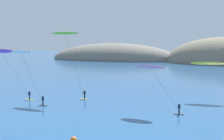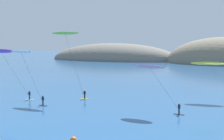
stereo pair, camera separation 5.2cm
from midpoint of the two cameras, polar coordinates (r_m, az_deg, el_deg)
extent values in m
ellipsoid|color=slate|center=(170.33, 0.12, 2.07)|extent=(80.73, 36.16, 20.24)
ellipsoid|color=#7A705B|center=(153.18, 21.84, 1.28)|extent=(58.39, 39.01, 26.60)
cube|color=#2D2D33|center=(42.04, 13.48, -8.72)|extent=(1.52, 0.49, 0.08)
cylinder|color=#192338|center=(41.94, 13.49, -8.14)|extent=(0.22, 0.22, 0.80)
cube|color=#192338|center=(41.78, 13.51, -7.21)|extent=(0.35, 0.22, 0.60)
sphere|color=beige|center=(41.69, 13.53, -6.64)|extent=(0.22, 0.22, 0.22)
cylinder|color=black|center=(41.88, 13.04, -7.33)|extent=(0.07, 0.55, 0.04)
ellipsoid|color=pink|center=(42.15, 7.73, 0.66)|extent=(4.60, 1.69, 0.76)
cylinder|color=#14895B|center=(42.15, 7.73, 0.73)|extent=(4.30, 0.41, 0.16)
cylinder|color=#333338|center=(41.88, 10.37, -3.39)|extent=(4.16, 0.26, 5.59)
ellipsoid|color=yellow|center=(53.84, 19.05, 1.27)|extent=(6.49, 2.24, 0.79)
cylinder|color=#1432E0|center=(53.84, 19.05, 1.33)|extent=(6.01, 0.97, 0.16)
cylinder|color=#333338|center=(54.26, 21.03, -1.74)|extent=(3.92, 0.56, 5.42)
cube|color=yellow|center=(51.91, -5.55, -5.87)|extent=(1.55, 0.76, 0.08)
cylinder|color=black|center=(51.83, -5.55, -5.40)|extent=(0.22, 0.22, 0.80)
cube|color=black|center=(51.70, -5.56, -4.63)|extent=(0.34, 0.20, 0.60)
sphere|color=tan|center=(51.63, -5.56, -4.17)|extent=(0.22, 0.22, 0.22)
cylinder|color=black|center=(51.89, -5.89, -4.73)|extent=(0.04, 0.55, 0.04)
ellipsoid|color=#8CD12D|center=(53.02, -9.52, 7.39)|extent=(5.85, 1.19, 0.64)
cylinder|color=#722DD1|center=(53.02, -9.52, 7.44)|extent=(5.55, 0.20, 0.16)
cylinder|color=#333338|center=(52.14, -7.72, 1.34)|extent=(3.72, 0.05, 10.91)
cube|color=#2D2D33|center=(47.84, -13.81, -6.99)|extent=(1.55, 0.68, 0.08)
cylinder|color=#192338|center=(47.75, -13.82, -6.47)|extent=(0.22, 0.22, 0.80)
cube|color=#192338|center=(47.61, -13.84, -5.65)|extent=(0.35, 0.22, 0.60)
sphere|color=#9E7051|center=(47.53, -13.85, -5.15)|extent=(0.22, 0.22, 0.22)
cylinder|color=black|center=(47.86, -14.15, -5.75)|extent=(0.08, 0.55, 0.04)
ellipsoid|color=white|center=(49.93, -18.02, 3.53)|extent=(4.51, 1.63, 0.63)
cylinder|color=black|center=(49.93, -18.02, 3.59)|extent=(4.20, 0.47, 0.16)
cylinder|color=#333338|center=(48.71, -16.13, -1.07)|extent=(4.26, 0.34, 7.63)
cube|color=yellow|center=(53.22, -16.37, -5.79)|extent=(1.55, 0.79, 0.08)
cylinder|color=#192338|center=(53.14, -16.38, -5.32)|extent=(0.22, 0.22, 0.80)
cube|color=#192338|center=(53.01, -16.40, -4.58)|extent=(0.36, 0.23, 0.60)
sphere|color=#9E7051|center=(52.94, -16.42, -4.13)|extent=(0.22, 0.22, 0.22)
cylinder|color=black|center=(53.23, -16.71, -4.68)|extent=(0.09, 0.55, 0.04)
ellipsoid|color=purple|center=(55.85, -21.65, 3.60)|extent=(5.98, 1.66, 0.88)
cylinder|color=#7ACC42|center=(55.85, -21.65, 3.65)|extent=(5.60, 0.65, 0.16)
cylinder|color=#333338|center=(54.35, -19.24, -0.49)|extent=(5.59, 0.51, 7.63)
sphere|color=orange|center=(29.92, -7.80, -13.90)|extent=(0.70, 0.70, 0.70)
camera|label=1|loc=(0.03, -89.97, 0.00)|focal=45.00mm
camera|label=2|loc=(0.03, 90.03, 0.00)|focal=45.00mm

